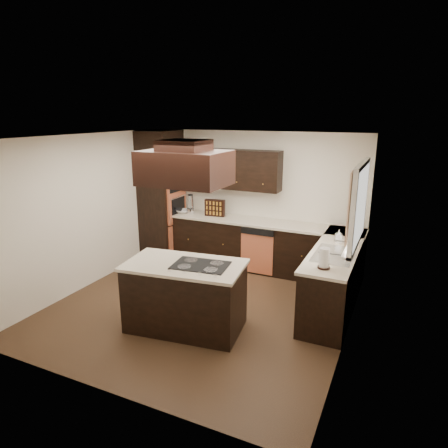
{
  "coord_description": "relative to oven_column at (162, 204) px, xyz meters",
  "views": [
    {
      "loc": [
        2.6,
        -4.81,
        2.82
      ],
      "look_at": [
        0.1,
        0.6,
        1.15
      ],
      "focal_mm": 32.0,
      "sensor_mm": 36.0,
      "label": 1
    }
  ],
  "objects": [
    {
      "name": "floor",
      "position": [
        1.78,
        -1.71,
        -1.07
      ],
      "size": [
        4.2,
        4.2,
        0.02
      ],
      "primitive_type": "cube",
      "color": "brown",
      "rests_on": "ground"
    },
    {
      "name": "ceiling",
      "position": [
        1.78,
        -1.71,
        1.45
      ],
      "size": [
        4.2,
        4.2,
        0.02
      ],
      "primitive_type": "cube",
      "color": "silver",
      "rests_on": "ground"
    },
    {
      "name": "wall_back",
      "position": [
        1.78,
        0.4,
        0.19
      ],
      "size": [
        4.2,
        0.02,
        2.5
      ],
      "primitive_type": "cube",
      "color": "silver",
      "rests_on": "ground"
    },
    {
      "name": "wall_front",
      "position": [
        1.78,
        -3.81,
        0.19
      ],
      "size": [
        4.2,
        0.02,
        2.5
      ],
      "primitive_type": "cube",
      "color": "silver",
      "rests_on": "ground"
    },
    {
      "name": "wall_left",
      "position": [
        -0.33,
        -1.71,
        0.19
      ],
      "size": [
        0.02,
        4.2,
        2.5
      ],
      "primitive_type": "cube",
      "color": "silver",
      "rests_on": "ground"
    },
    {
      "name": "wall_right",
      "position": [
        3.88,
        -1.71,
        0.19
      ],
      "size": [
        0.02,
        4.2,
        2.5
      ],
      "primitive_type": "cube",
      "color": "silver",
      "rests_on": "ground"
    },
    {
      "name": "oven_column",
      "position": [
        0.0,
        0.0,
        0.0
      ],
      "size": [
        0.65,
        0.75,
        2.12
      ],
      "primitive_type": "cube",
      "color": "black",
      "rests_on": "floor"
    },
    {
      "name": "wall_oven_face",
      "position": [
        0.35,
        0.0,
        0.06
      ],
      "size": [
        0.05,
        0.62,
        0.78
      ],
      "primitive_type": "cube",
      "color": "#D46842",
      "rests_on": "oven_column"
    },
    {
      "name": "base_cabinets_back",
      "position": [
        1.81,
        0.09,
        -0.62
      ],
      "size": [
        2.93,
        0.6,
        0.88
      ],
      "primitive_type": "cube",
      "color": "black",
      "rests_on": "floor"
    },
    {
      "name": "base_cabinets_right",
      "position": [
        3.58,
        -0.8,
        -0.62
      ],
      "size": [
        0.6,
        2.4,
        0.88
      ],
      "primitive_type": "cube",
      "color": "black",
      "rests_on": "floor"
    },
    {
      "name": "countertop_back",
      "position": [
        1.81,
        0.08,
        -0.16
      ],
      "size": [
        2.93,
        0.63,
        0.04
      ],
      "primitive_type": "cube",
      "color": "beige",
      "rests_on": "base_cabinets_back"
    },
    {
      "name": "countertop_right",
      "position": [
        3.56,
        -0.8,
        -0.16
      ],
      "size": [
        0.63,
        2.4,
        0.04
      ],
      "primitive_type": "cube",
      "color": "beige",
      "rests_on": "base_cabinets_right"
    },
    {
      "name": "upper_cabinets",
      "position": [
        1.34,
        0.23,
        0.75
      ],
      "size": [
        2.0,
        0.34,
        0.72
      ],
      "primitive_type": "cube",
      "color": "black",
      "rests_on": "wall_back"
    },
    {
      "name": "dishwasher_front",
      "position": [
        2.1,
        -0.2,
        -0.66
      ],
      "size": [
        0.6,
        0.05,
        0.72
      ],
      "primitive_type": "cube",
      "color": "#D46842",
      "rests_on": "floor"
    },
    {
      "name": "window_frame",
      "position": [
        3.85,
        -1.16,
        0.59
      ],
      "size": [
        0.06,
        1.32,
        1.12
      ],
      "primitive_type": "cube",
      "color": "silver",
      "rests_on": "wall_right"
    },
    {
      "name": "window_pane",
      "position": [
        3.87,
        -1.16,
        0.59
      ],
      "size": [
        0.0,
        1.2,
        1.0
      ],
      "primitive_type": "cube",
      "color": "white",
      "rests_on": "wall_right"
    },
    {
      "name": "curtain_left",
      "position": [
        3.79,
        -1.57,
        0.64
      ],
      "size": [
        0.02,
        0.34,
        0.9
      ],
      "primitive_type": "cube",
      "color": "#FCE7C6",
      "rests_on": "wall_right"
    },
    {
      "name": "curtain_right",
      "position": [
        3.79,
        -0.74,
        0.64
      ],
      "size": [
        0.02,
        0.34,
        0.9
      ],
      "primitive_type": "cube",
      "color": "#FCE7C6",
      "rests_on": "wall_right"
    },
    {
      "name": "sink_rim",
      "position": [
        3.58,
        -1.16,
        -0.14
      ],
      "size": [
        0.52,
        0.84,
        0.01
      ],
      "primitive_type": "cube",
      "color": "silver",
      "rests_on": "countertop_right"
    },
    {
      "name": "island",
      "position": [
        1.86,
        -2.32,
        -0.62
      ],
      "size": [
        1.59,
        1.0,
        0.88
      ],
      "primitive_type": "cube",
      "rotation": [
        0.0,
        0.0,
        0.13
      ],
      "color": "black",
      "rests_on": "floor"
    },
    {
      "name": "island_top",
      "position": [
        1.86,
        -2.32,
        -0.16
      ],
      "size": [
        1.65,
        1.06,
        0.04
      ],
      "primitive_type": "cube",
      "rotation": [
        0.0,
        0.0,
        0.13
      ],
      "color": "beige",
      "rests_on": "island"
    },
    {
      "name": "cooktop",
      "position": [
        2.09,
        -2.29,
        -0.13
      ],
      "size": [
        0.76,
        0.56,
        0.01
      ],
      "primitive_type": "cube",
      "rotation": [
        0.0,
        0.0,
        0.13
      ],
      "color": "black",
      "rests_on": "island_top"
    },
    {
      "name": "range_hood",
      "position": [
        1.88,
        -2.25,
        1.1
      ],
      "size": [
        1.05,
        0.72,
        0.42
      ],
      "primitive_type": "cube",
      "color": "black",
      "rests_on": "ceiling"
    },
    {
      "name": "hood_duct",
      "position": [
        1.88,
        -2.25,
        1.38
      ],
      "size": [
        0.55,
        0.5,
        0.13
      ],
      "primitive_type": "cube",
      "color": "black",
      "rests_on": "ceiling"
    },
    {
      "name": "blender_base",
      "position": [
        0.63,
        0.05,
        -0.09
      ],
      "size": [
        0.15,
        0.15,
        0.1
      ],
      "primitive_type": "cylinder",
      "color": "silver",
      "rests_on": "countertop_back"
    },
    {
      "name": "blender_pitcher",
      "position": [
        0.63,
        0.05,
        0.09
      ],
      "size": [
        0.13,
        0.13,
        0.26
      ],
      "primitive_type": "cone",
      "color": "silver",
      "rests_on": "blender_base"
    },
    {
      "name": "spice_rack",
      "position": [
        1.14,
        0.08,
        0.02
      ],
      "size": [
        0.39,
        0.14,
        0.32
      ],
      "primitive_type": "cube",
      "rotation": [
        0.0,
        0.0,
        0.13
      ],
      "color": "black",
      "rests_on": "countertop_back"
    },
    {
      "name": "mixing_bowl",
      "position": [
        0.46,
        0.03,
        -0.11
      ],
      "size": [
        0.28,
        0.28,
        0.07
      ],
      "primitive_type": "imported",
      "rotation": [
        0.0,
        0.0,
        0.03
      ],
      "color": "silver",
      "rests_on": "countertop_back"
    },
    {
      "name": "soap_bottle",
      "position": [
        3.54,
        -0.57,
        -0.04
      ],
      "size": [
        0.11,
        0.11,
        0.2
      ],
      "primitive_type": "imported",
      "rotation": [
        0.0,
        0.0,
        0.27
      ],
      "color": "silver",
      "rests_on": "countertop_right"
    },
    {
      "name": "paper_towel",
      "position": [
        3.55,
        -1.72,
        -0.0
      ],
      "size": [
        0.14,
        0.14,
        0.27
      ],
      "primitive_type": "cylinder",
      "rotation": [
        0.0,
        0.0,
        -0.13
      ],
      "color": "silver",
      "rests_on": "countertop_right"
    }
  ]
}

